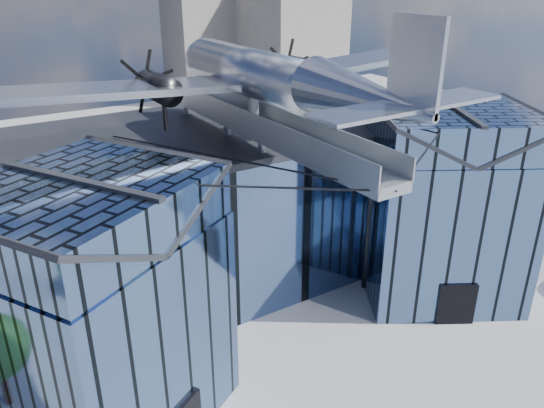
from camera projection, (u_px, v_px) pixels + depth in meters
ground_plane at (291, 330)px, 30.40m from camera, size 120.00×120.00×0.00m
museum at (239, 208)px, 32.67m from camera, size 32.88×24.50×17.60m
bg_towers at (75, 49)px, 66.14m from camera, size 77.00×24.50×26.00m
tree_side_e at (456, 177)px, 41.92m from camera, size 4.63×4.63×5.84m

